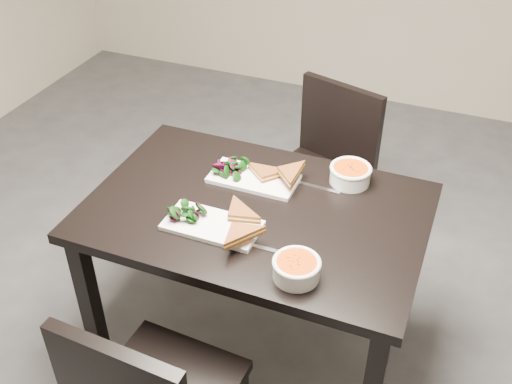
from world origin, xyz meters
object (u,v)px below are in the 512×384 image
soup_bowl_near (296,268)px  plate_near (212,225)px  chair_far (325,163)px  plate_far (254,179)px  soup_bowl_far (350,173)px  table (256,229)px

soup_bowl_near → plate_near: bearing=160.5°
plate_near → soup_bowl_near: (0.34, -0.12, 0.03)m
chair_far → plate_far: size_ratio=2.57×
plate_near → soup_bowl_far: 0.57m
chair_far → plate_far: chair_far is taller
table → chair_far: chair_far is taller
chair_far → soup_bowl_near: size_ratio=5.61×
chair_far → table: bearing=-76.7°
soup_bowl_near → table: bearing=131.4°
table → plate_near: bearing=-122.2°
plate_far → soup_bowl_far: (0.34, 0.12, 0.03)m
chair_far → soup_bowl_far: (0.22, -0.48, 0.31)m
table → soup_bowl_near: size_ratio=7.92×
table → plate_far: (-0.07, 0.15, 0.11)m
plate_far → soup_bowl_near: bearing=-53.7°
plate_near → plate_far: 0.31m
plate_far → soup_bowl_far: soup_bowl_far is taller
table → plate_far: bearing=114.9°
soup_bowl_near → soup_bowl_far: bearing=87.6°
plate_near → soup_bowl_near: soup_bowl_near is taller
chair_far → soup_bowl_far: chair_far is taller
soup_bowl_near → plate_far: (-0.32, 0.43, -0.03)m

